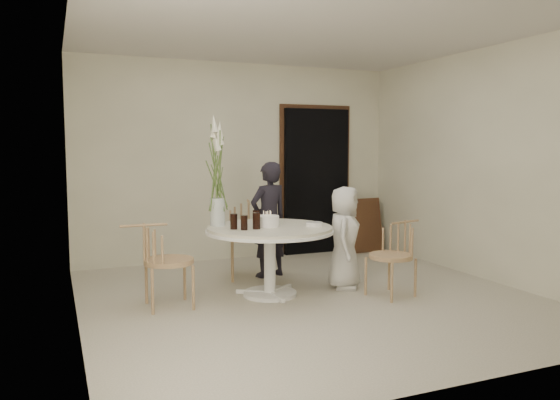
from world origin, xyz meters
name	(u,v)px	position (x,y,z in m)	size (l,w,h in m)	color
ground	(310,298)	(0.00, 0.00, 0.00)	(4.50, 4.50, 0.00)	beige
room_shell	(311,140)	(0.00, 0.00, 1.62)	(4.50, 4.50, 4.50)	silver
doorway	(316,181)	(1.15, 2.19, 1.05)	(1.00, 0.10, 2.10)	black
door_trim	(315,177)	(1.15, 2.23, 1.11)	(1.12, 0.03, 2.22)	#51321B
table	(270,237)	(-0.35, 0.25, 0.62)	(1.33, 1.33, 0.73)	white
picture_frame	(364,225)	(1.83, 1.95, 0.40)	(0.60, 0.04, 0.80)	#51321B
chair_far	(249,228)	(-0.24, 1.19, 0.58)	(0.60, 0.62, 0.90)	tan
chair_right	(398,247)	(0.91, -0.23, 0.51)	(0.53, 0.50, 0.78)	tan
chair_left	(156,253)	(-1.52, 0.25, 0.54)	(0.51, 0.48, 0.83)	tan
girl	(269,219)	(-0.04, 1.05, 0.69)	(0.50, 0.33, 1.38)	black
boy	(344,238)	(0.52, 0.22, 0.56)	(0.55, 0.36, 1.12)	silver
birthday_cake	(268,221)	(-0.37, 0.25, 0.79)	(0.24, 0.24, 0.16)	white
cola_tumbler_a	(244,223)	(-0.67, 0.13, 0.80)	(0.07, 0.07, 0.15)	black
cola_tumbler_b	(256,221)	(-0.54, 0.14, 0.81)	(0.08, 0.08, 0.17)	black
cola_tumbler_c	(234,221)	(-0.75, 0.22, 0.81)	(0.07, 0.07, 0.16)	black
cola_tumbler_d	(256,218)	(-0.45, 0.39, 0.81)	(0.07, 0.07, 0.16)	black
plate_stack	(314,224)	(0.08, 0.08, 0.75)	(0.18, 0.18, 0.04)	white
flower_vase	(217,174)	(-0.83, 0.51, 1.28)	(0.16, 0.16, 1.16)	silver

